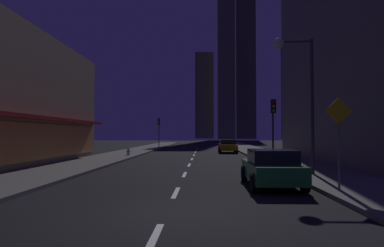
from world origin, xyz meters
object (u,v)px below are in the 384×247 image
object	(u,v)px
fire_hydrant_far_left	(128,152)
street_lamp_right	(295,72)
car_parked_far	(228,146)
traffic_light_near_right	(273,117)
car_parked_near	(271,168)
traffic_light_far_left	(159,126)
pedestrian_crossing_sign	(339,135)

from	to	relation	value
fire_hydrant_far_left	street_lamp_right	bearing A→B (deg)	-51.04
car_parked_far	traffic_light_near_right	bearing A→B (deg)	-82.81
fire_hydrant_far_left	traffic_light_near_right	xyz separation A→B (m)	(11.40, -8.29, 2.74)
fire_hydrant_far_left	car_parked_near	bearing A→B (deg)	-60.90
fire_hydrant_far_left	traffic_light_far_left	xyz separation A→B (m)	(0.40, 17.56, 2.74)
car_parked_near	traffic_light_far_left	bearing A→B (deg)	104.72
traffic_light_near_right	street_lamp_right	bearing A→B (deg)	-91.22
traffic_light_far_left	fire_hydrant_far_left	bearing A→B (deg)	-91.30
car_parked_near	traffic_light_near_right	xyz separation A→B (m)	(1.90, 8.78, 2.45)
fire_hydrant_far_left	traffic_light_near_right	distance (m)	14.36
street_lamp_right	pedestrian_crossing_sign	bearing A→B (deg)	-87.27
car_parked_far	fire_hydrant_far_left	bearing A→B (deg)	-144.50
car_parked_near	fire_hydrant_far_left	xyz separation A→B (m)	(-9.50, 17.07, -0.29)
fire_hydrant_far_left	pedestrian_crossing_sign	distance (m)	21.90
car_parked_far	traffic_light_near_right	world-z (taller)	traffic_light_near_right
fire_hydrant_far_left	street_lamp_right	size ratio (longest dim) A/B	0.10
car_parked_near	street_lamp_right	distance (m)	5.62
fire_hydrant_far_left	pedestrian_crossing_sign	world-z (taller)	pedestrian_crossing_sign
car_parked_near	street_lamp_right	world-z (taller)	street_lamp_right
pedestrian_crossing_sign	traffic_light_near_right	bearing A→B (deg)	90.56
traffic_light_far_left	pedestrian_crossing_sign	bearing A→B (deg)	-72.92
car_parked_near	fire_hydrant_far_left	size ratio (longest dim) A/B	6.48
car_parked_far	traffic_light_far_left	world-z (taller)	traffic_light_far_left
car_parked_near	fire_hydrant_far_left	world-z (taller)	car_parked_near
car_parked_near	traffic_light_near_right	distance (m)	9.32
car_parked_far	street_lamp_right	size ratio (longest dim) A/B	0.64
street_lamp_right	pedestrian_crossing_sign	distance (m)	5.54
traffic_light_near_right	car_parked_near	bearing A→B (deg)	-102.20
car_parked_near	traffic_light_near_right	bearing A→B (deg)	77.80
pedestrian_crossing_sign	car_parked_near	bearing A→B (deg)	143.11
traffic_light_near_right	pedestrian_crossing_sign	xyz separation A→B (m)	(0.10, -10.29, -1.18)
traffic_light_far_left	pedestrian_crossing_sign	distance (m)	37.81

